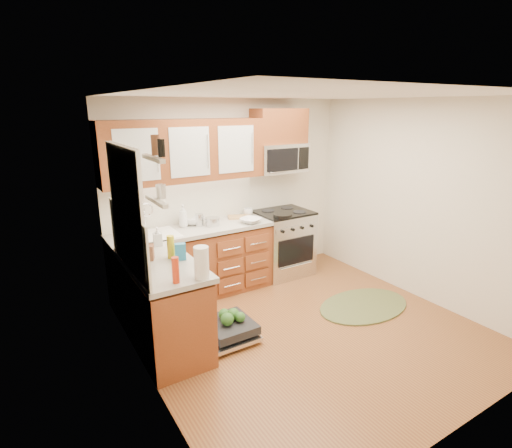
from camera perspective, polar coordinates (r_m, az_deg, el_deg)
floor at (r=4.66m, az=7.26°, el=-14.62°), size 3.50×3.50×0.00m
ceiling at (r=4.00m, az=8.61°, el=17.80°), size 3.50×3.50×0.00m
wall_back at (r=5.57m, az=-3.63°, el=4.56°), size 3.50×0.04×2.50m
wall_front at (r=3.10m, az=29.00°, el=-7.35°), size 3.50×0.04×2.50m
wall_left at (r=3.37m, az=-15.85°, el=-4.03°), size 0.04×3.50×2.50m
wall_right at (r=5.42m, az=22.36°, el=3.00°), size 0.04×3.50×2.50m
base_cabinet_back at (r=5.26m, az=-8.91°, el=-5.76°), size 2.05×0.60×0.85m
base_cabinet_left at (r=4.24m, az=-13.07°, el=-11.67°), size 0.60×1.25×0.85m
countertop_back at (r=5.09m, az=-9.10°, el=-0.84°), size 2.07×0.64×0.05m
countertop_left at (r=4.05m, az=-13.37°, el=-5.68°), size 0.64×1.27×0.05m
backsplash_back at (r=5.27m, az=-10.51°, el=3.19°), size 2.05×0.02×0.57m
backsplash_left at (r=3.87m, az=-17.80°, el=-2.18°), size 0.02×1.25×0.57m
upper_cabinets at (r=5.02m, az=-10.22°, el=10.25°), size 2.05×0.35×0.75m
cabinet_over_mw at (r=5.67m, az=3.32°, el=13.80°), size 0.76×0.35×0.47m
range at (r=5.87m, az=3.86°, el=-2.69°), size 0.76×0.64×0.95m
microwave at (r=5.68m, az=3.39°, el=9.40°), size 0.76×0.38×0.40m
sink at (r=4.94m, az=-14.58°, el=-2.94°), size 0.62×0.50×0.26m
dishwasher at (r=4.41m, az=-4.29°, el=-14.91°), size 0.70×0.60×0.20m
window at (r=3.75m, az=-18.15°, el=2.64°), size 0.03×1.05×1.05m
window_blind at (r=3.70m, az=-18.23°, el=7.66°), size 0.02×0.96×0.40m
shelf_upper at (r=2.86m, az=-14.50°, el=9.06°), size 0.04×0.40×0.03m
shelf_lower at (r=2.91m, az=-14.09°, el=3.21°), size 0.04×0.40×0.03m
rug at (r=5.25m, az=15.14°, el=-11.19°), size 1.37×1.01×0.02m
skillet at (r=5.42m, az=3.82°, el=1.20°), size 0.33×0.33×0.05m
stock_pot at (r=5.13m, az=-6.23°, el=0.33°), size 0.22×0.22×0.11m
cutting_board at (r=5.49m, az=-2.40°, el=1.02°), size 0.36×0.30×0.02m
canister at (r=5.13m, az=-8.09°, el=0.58°), size 0.13×0.13×0.16m
paper_towel_roll at (r=3.57m, az=-7.80°, el=-5.46°), size 0.16×0.16×0.29m
mustard_bottle at (r=4.09m, az=-12.08°, el=-3.22°), size 0.09×0.09×0.23m
red_bottle at (r=3.52m, az=-11.42°, el=-6.47°), size 0.07×0.07×0.23m
wooden_box at (r=4.11m, az=-15.46°, el=-3.96°), size 0.18×0.16×0.15m
blue_carton at (r=4.03m, az=-10.76°, el=-3.91°), size 0.12×0.09×0.17m
bowl_a at (r=5.23m, az=-0.77°, el=0.50°), size 0.35×0.35×0.06m
bowl_b at (r=5.24m, az=-8.92°, el=0.51°), size 0.36×0.36×0.09m
cup at (r=5.60m, az=-1.14°, el=1.77°), size 0.15×0.15×0.10m
soap_bottle_a at (r=5.10m, az=-10.37°, el=1.14°), size 0.13×0.13×0.29m
soap_bottle_b at (r=4.50m, az=-13.89°, el=-1.72°), size 0.11×0.11×0.21m
soap_bottle_c at (r=4.09m, az=-16.53°, el=-3.95°), size 0.17×0.17×0.18m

